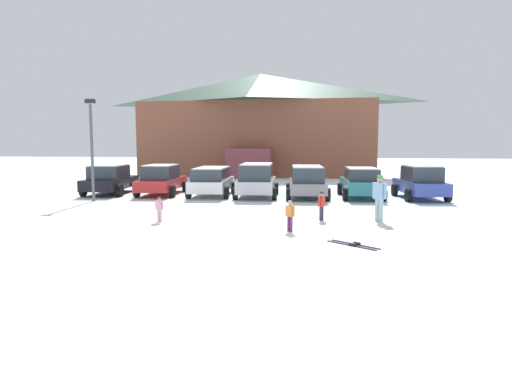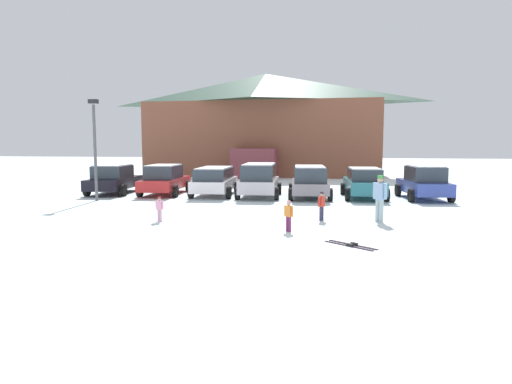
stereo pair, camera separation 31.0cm
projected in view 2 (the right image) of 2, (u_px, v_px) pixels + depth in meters
ground at (220, 258)px, 11.15m from camera, size 160.00×160.00×0.00m
ski_lodge at (265, 124)px, 41.34m from camera, size 21.01×11.28×9.03m
parked_black_sedan at (114, 179)px, 25.40m from camera, size 2.52×4.62×1.63m
parked_red_sedan at (165, 179)px, 25.04m from camera, size 2.37×4.83×1.64m
parked_white_suv at (215, 180)px, 24.44m from camera, size 2.38×4.73×1.53m
parked_silver_wagon at (259, 179)px, 23.83m from camera, size 2.38×4.50×1.75m
parked_grey_wagon at (309, 181)px, 23.35m from camera, size 2.39×4.32×1.65m
parked_teal_hatchback at (364, 182)px, 23.39m from camera, size 2.27×4.66×1.56m
parked_blue_hatchback at (424, 182)px, 22.79m from camera, size 2.40×4.27×1.70m
skier_child_in_pink_snowsuit at (160, 208)px, 16.27m from camera, size 0.32×0.17×0.89m
skier_adult_in_blue_parka at (380, 196)px, 16.13m from camera, size 0.45×0.49×1.67m
skier_child_in_orange_jacket at (289, 214)px, 14.39m from camera, size 0.31×0.26×0.99m
skier_child_in_red_jacket at (322, 204)px, 16.47m from camera, size 0.26×0.34×1.05m
pair_of_skis at (351, 245)px, 12.45m from camera, size 1.42×1.24×0.08m
lamp_post at (95, 144)px, 22.02m from camera, size 0.44×0.24×4.89m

